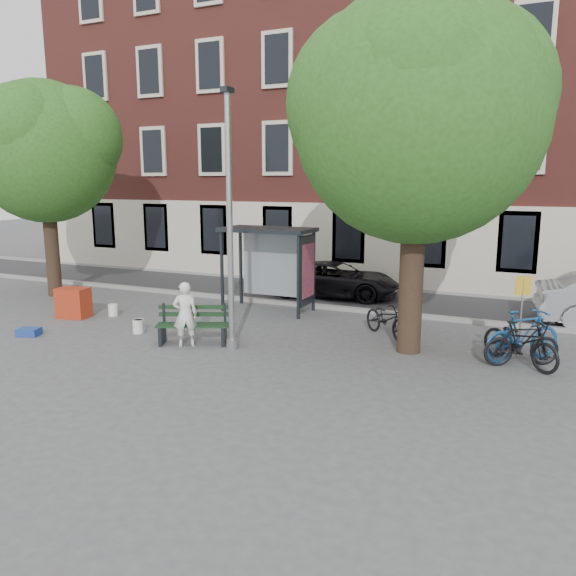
# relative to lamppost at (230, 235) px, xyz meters

# --- Properties ---
(ground) EXTENTS (90.00, 90.00, 0.00)m
(ground) POSITION_rel_lamppost_xyz_m (0.00, 0.00, -2.78)
(ground) COLOR #4C4C4F
(ground) RESTS_ON ground
(road) EXTENTS (40.00, 4.00, 0.01)m
(road) POSITION_rel_lamppost_xyz_m (0.00, 7.00, -2.78)
(road) COLOR #28282B
(road) RESTS_ON ground
(curb_near) EXTENTS (40.00, 0.25, 0.12)m
(curb_near) POSITION_rel_lamppost_xyz_m (0.00, 5.00, -2.72)
(curb_near) COLOR gray
(curb_near) RESTS_ON ground
(curb_far) EXTENTS (40.00, 0.25, 0.12)m
(curb_far) POSITION_rel_lamppost_xyz_m (0.00, 9.00, -2.72)
(curb_far) COLOR gray
(curb_far) RESTS_ON ground
(building_row) EXTENTS (30.00, 8.00, 14.00)m
(building_row) POSITION_rel_lamppost_xyz_m (0.00, 13.00, 4.22)
(building_row) COLOR brown
(building_row) RESTS_ON ground
(lamppost) EXTENTS (0.28, 0.35, 6.11)m
(lamppost) POSITION_rel_lamppost_xyz_m (0.00, 0.00, 0.00)
(lamppost) COLOR #9EA0A3
(lamppost) RESTS_ON ground
(tree_right) EXTENTS (5.76, 5.60, 8.20)m
(tree_right) POSITION_rel_lamppost_xyz_m (4.01, 1.38, 2.83)
(tree_right) COLOR black
(tree_right) RESTS_ON ground
(tree_left) EXTENTS (5.18, 4.86, 7.40)m
(tree_left) POSITION_rel_lamppost_xyz_m (-8.99, 2.88, 2.43)
(tree_left) COLOR black
(tree_left) RESTS_ON ground
(bus_shelter) EXTENTS (2.85, 1.45, 2.62)m
(bus_shelter) POSITION_rel_lamppost_xyz_m (-0.61, 4.11, -0.87)
(bus_shelter) COLOR #1E2328
(bus_shelter) RESTS_ON ground
(painter) EXTENTS (0.71, 0.65, 1.62)m
(painter) POSITION_rel_lamppost_xyz_m (-1.12, -0.33, -1.97)
(painter) COLOR white
(painter) RESTS_ON ground
(bench) EXTENTS (1.89, 1.26, 0.93)m
(bench) POSITION_rel_lamppost_xyz_m (-1.10, -0.03, -2.35)
(bench) COLOR #1E2328
(bench) RESTS_ON ground
(bike_a) EXTENTS (1.83, 1.73, 0.98)m
(bike_a) POSITION_rel_lamppost_xyz_m (3.19, 2.55, -2.29)
(bike_a) COLOR black
(bike_a) RESTS_ON ground
(bike_b) EXTENTS (1.86, 1.80, 1.21)m
(bike_b) POSITION_rel_lamppost_xyz_m (6.50, 1.81, -2.18)
(bike_b) COLOR #184C87
(bike_b) RESTS_ON ground
(bike_c) EXTENTS (2.04, 1.82, 1.07)m
(bike_c) POSITION_rel_lamppost_xyz_m (6.46, 1.53, -2.25)
(bike_c) COLOR black
(bike_c) RESTS_ON ground
(bike_d) EXTENTS (1.74, 1.23, 1.03)m
(bike_d) POSITION_rel_lamppost_xyz_m (6.50, 1.48, -2.27)
(bike_d) COLOR black
(bike_d) RESTS_ON ground
(car_dark) EXTENTS (4.61, 2.45, 1.23)m
(car_dark) POSITION_rel_lamppost_xyz_m (0.21, 6.96, -2.17)
(car_dark) COLOR black
(car_dark) RESTS_ON ground
(red_stand) EXTENTS (0.98, 0.72, 0.90)m
(red_stand) POSITION_rel_lamppost_xyz_m (-5.90, 0.79, -2.33)
(red_stand) COLOR #A82E16
(red_stand) RESTS_ON ground
(blue_crate) EXTENTS (0.64, 0.55, 0.20)m
(blue_crate) POSITION_rel_lamppost_xyz_m (-5.48, -1.24, -2.68)
(blue_crate) COLOR navy
(blue_crate) RESTS_ON ground
(bucket_a) EXTENTS (0.29, 0.29, 0.36)m
(bucket_a) POSITION_rel_lamppost_xyz_m (-3.03, 0.24, -2.60)
(bucket_a) COLOR silver
(bucket_a) RESTS_ON ground
(bucket_b) EXTENTS (0.36, 0.36, 0.36)m
(bucket_b) POSITION_rel_lamppost_xyz_m (-3.00, 0.16, -2.60)
(bucket_b) COLOR white
(bucket_b) RESTS_ON ground
(bucket_c) EXTENTS (0.37, 0.37, 0.36)m
(bucket_c) POSITION_rel_lamppost_xyz_m (-4.98, 1.42, -2.60)
(bucket_c) COLOR white
(bucket_c) RESTS_ON ground
(notice_sign) EXTENTS (0.33, 0.09, 1.90)m
(notice_sign) POSITION_rel_lamppost_xyz_m (6.42, 2.16, -1.41)
(notice_sign) COLOR #9EA0A3
(notice_sign) RESTS_ON ground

